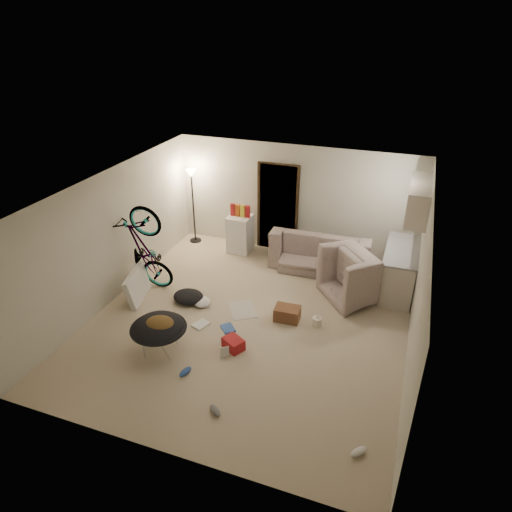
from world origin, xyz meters
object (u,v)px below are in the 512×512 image
(sofa, at_px, (320,253))
(bicycle, at_px, (147,267))
(mini_fridge, at_px, (240,234))
(juicer, at_px, (317,321))
(drink_case_a, at_px, (287,314))
(saucer_chair, at_px, (159,332))
(armchair, at_px, (364,279))
(kitchen_counter, at_px, (399,271))
(floor_lamp, at_px, (192,190))
(drink_case_b, at_px, (233,344))
(tv_box, at_px, (137,286))

(sofa, bearing_deg, bicycle, 32.29)
(mini_fridge, bearing_deg, juicer, -42.93)
(drink_case_a, bearing_deg, saucer_chair, -140.32)
(bicycle, distance_m, juicer, 3.51)
(armchair, xyz_separation_m, drink_case_a, (-1.18, -1.29, -0.25))
(kitchen_counter, height_order, bicycle, bicycle)
(sofa, height_order, juicer, sofa)
(saucer_chair, xyz_separation_m, drink_case_a, (1.72, 1.56, -0.26))
(sofa, distance_m, juicer, 2.22)
(floor_lamp, height_order, saucer_chair, floor_lamp)
(armchair, relative_size, saucer_chair, 1.26)
(mini_fridge, height_order, drink_case_b, mini_fridge)
(kitchen_counter, relative_size, drink_case_b, 4.42)
(juicer, bearing_deg, drink_case_b, -136.68)
(saucer_chair, bearing_deg, bicycle, 126.76)
(saucer_chair, relative_size, drink_case_a, 2.04)
(mini_fridge, height_order, saucer_chair, mini_fridge)
(bicycle, xyz_separation_m, tv_box, (0.00, -0.39, -0.21))
(drink_case_b, bearing_deg, armchair, 82.69)
(tv_box, relative_size, juicer, 3.70)
(kitchen_counter, bearing_deg, mini_fridge, 171.33)
(drink_case_b, xyz_separation_m, juicer, (1.16, 1.10, -0.00))
(armchair, distance_m, drink_case_b, 2.99)
(drink_case_a, bearing_deg, floor_lamp, 139.48)
(floor_lamp, bearing_deg, armchair, -14.38)
(armchair, xyz_separation_m, saucer_chair, (-2.89, -2.85, 0.01))
(floor_lamp, height_order, drink_case_b, floor_lamp)
(juicer, bearing_deg, sofa, 101.37)
(mini_fridge, height_order, tv_box, mini_fridge)
(kitchen_counter, bearing_deg, sofa, 165.00)
(sofa, relative_size, juicer, 8.87)
(tv_box, bearing_deg, armchair, 8.26)
(floor_lamp, relative_size, tv_box, 2.05)
(mini_fridge, xyz_separation_m, drink_case_a, (1.81, -2.27, -0.31))
(mini_fridge, relative_size, drink_case_b, 2.57)
(kitchen_counter, xyz_separation_m, mini_fridge, (-3.61, 0.55, -0.00))
(floor_lamp, bearing_deg, bicycle, -87.51)
(kitchen_counter, distance_m, saucer_chair, 4.80)
(floor_lamp, bearing_deg, drink_case_b, -55.02)
(kitchen_counter, relative_size, saucer_chair, 1.64)
(tv_box, height_order, juicer, tv_box)
(armchair, height_order, saucer_chair, armchair)
(kitchen_counter, height_order, saucer_chair, kitchen_counter)
(sofa, distance_m, tv_box, 3.94)
(mini_fridge, bearing_deg, drink_case_b, -69.52)
(kitchen_counter, distance_m, armchair, 0.76)
(sofa, height_order, mini_fridge, mini_fridge)
(floor_lamp, height_order, kitchen_counter, floor_lamp)
(floor_lamp, distance_m, armchair, 4.45)
(bicycle, height_order, mini_fridge, bicycle)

